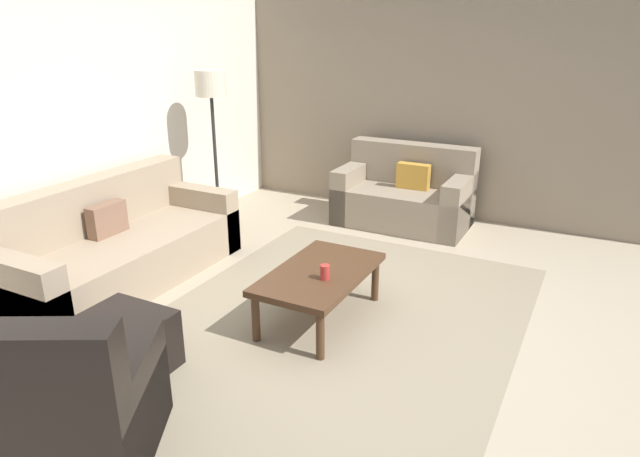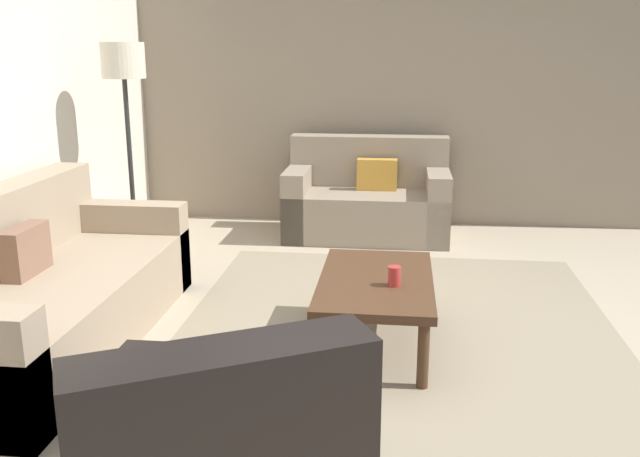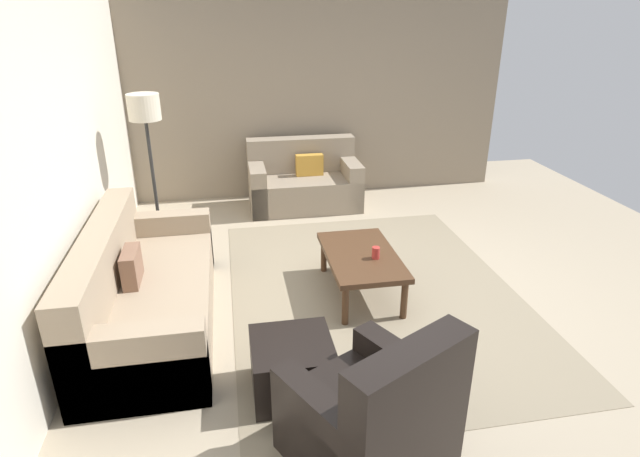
{
  "view_description": "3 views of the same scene",
  "coord_description": "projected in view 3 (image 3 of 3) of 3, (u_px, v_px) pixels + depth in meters",
  "views": [
    {
      "loc": [
        -3.4,
        -1.66,
        2.18
      ],
      "look_at": [
        0.18,
        0.2,
        0.69
      ],
      "focal_mm": 31.65,
      "sensor_mm": 36.0,
      "label": 1
    },
    {
      "loc": [
        -3.68,
        0.01,
        1.69
      ],
      "look_at": [
        0.03,
        0.45,
        0.69
      ],
      "focal_mm": 38.7,
      "sensor_mm": 36.0,
      "label": 2
    },
    {
      "loc": [
        -4.12,
        1.27,
        2.52
      ],
      "look_at": [
        0.05,
        0.51,
        0.69
      ],
      "focal_mm": 29.12,
      "sensor_mm": 36.0,
      "label": 3
    }
  ],
  "objects": [
    {
      "name": "cup",
      "position": [
        376.0,
        253.0,
        4.67
      ],
      "size": [
        0.07,
        0.07,
        0.11
      ],
      "primitive_type": "cylinder",
      "color": "#B2332D",
      "rests_on": "coffee_table"
    },
    {
      "name": "lamp_standing",
      "position": [
        146.0,
        124.0,
        5.24
      ],
      "size": [
        0.32,
        0.32,
        1.71
      ],
      "color": "black",
      "rests_on": "ground_plane"
    },
    {
      "name": "area_rug",
      "position": [
        374.0,
        292.0,
        4.92
      ],
      "size": [
        3.58,
        2.66,
        0.01
      ],
      "primitive_type": "cube",
      "color": "gray",
      "rests_on": "ground_plane"
    },
    {
      "name": "rear_partition",
      "position": [
        52.0,
        164.0,
        3.94
      ],
      "size": [
        6.0,
        0.12,
        2.8
      ],
      "primitive_type": "cube",
      "color": "silver",
      "rests_on": "ground_plane"
    },
    {
      "name": "ottoman",
      "position": [
        292.0,
        367.0,
        3.61
      ],
      "size": [
        0.56,
        0.56,
        0.4
      ],
      "primitive_type": "cube",
      "color": "black",
      "rests_on": "ground_plane"
    },
    {
      "name": "coffee_table",
      "position": [
        361.0,
        259.0,
        4.79
      ],
      "size": [
        1.1,
        0.64,
        0.41
      ],
      "color": "#472D1C",
      "rests_on": "ground_plane"
    },
    {
      "name": "ground_plane",
      "position": [
        374.0,
        293.0,
        4.93
      ],
      "size": [
        8.0,
        8.0,
        0.0
      ],
      "primitive_type": "plane",
      "color": "tan"
    },
    {
      "name": "armchair_leather",
      "position": [
        376.0,
        424.0,
        2.97
      ],
      "size": [
        1.08,
        1.08,
        0.95
      ],
      "color": "black",
      "rests_on": "ground_plane"
    },
    {
      "name": "couch_main",
      "position": [
        140.0,
        295.0,
        4.31
      ],
      "size": [
        2.22,
        0.95,
        0.88
      ],
      "color": "gray",
      "rests_on": "ground_plane"
    },
    {
      "name": "couch_loveseat",
      "position": [
        303.0,
        183.0,
        7.0
      ],
      "size": [
        0.82,
        1.45,
        0.88
      ],
      "color": "gray",
      "rests_on": "ground_plane"
    },
    {
      "name": "stone_feature_panel",
      "position": [
        318.0,
        94.0,
        7.08
      ],
      "size": [
        0.12,
        5.2,
        2.8
      ],
      "primitive_type": "cube",
      "color": "gray",
      "rests_on": "ground_plane"
    }
  ]
}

